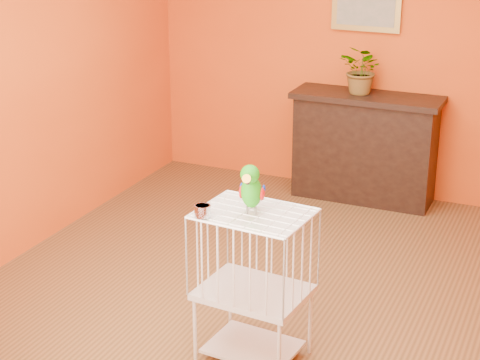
% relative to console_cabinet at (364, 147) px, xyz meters
% --- Properties ---
extents(ground, '(4.50, 4.50, 0.00)m').
position_rel_console_cabinet_xyz_m(ground, '(-0.11, -2.02, -0.49)').
color(ground, brown).
rests_on(ground, ground).
extents(room_shell, '(4.50, 4.50, 4.50)m').
position_rel_console_cabinet_xyz_m(room_shell, '(-0.11, -2.02, 1.09)').
color(room_shell, '#D45014').
rests_on(room_shell, ground).
extents(console_cabinet, '(1.32, 0.48, 0.98)m').
position_rel_console_cabinet_xyz_m(console_cabinet, '(0.00, 0.00, 0.00)').
color(console_cabinet, black).
rests_on(console_cabinet, ground).
extents(potted_plant, '(0.53, 0.55, 0.34)m').
position_rel_console_cabinet_xyz_m(potted_plant, '(-0.05, 0.03, 0.66)').
color(potted_plant, '#26722D').
rests_on(potted_plant, console_cabinet).
extents(framed_picture, '(0.62, 0.04, 0.50)m').
position_rel_console_cabinet_xyz_m(framed_picture, '(-0.11, 0.20, 1.26)').
color(framed_picture, olive).
rests_on(framed_picture, room_shell).
extents(birdcage, '(0.66, 0.53, 0.96)m').
position_rel_console_cabinet_xyz_m(birdcage, '(0.13, -2.85, 0.01)').
color(birdcage, beige).
rests_on(birdcage, ground).
extents(feed_cup, '(0.09, 0.09, 0.07)m').
position_rel_console_cabinet_xyz_m(feed_cup, '(-0.11, -3.02, 0.51)').
color(feed_cup, silver).
rests_on(feed_cup, birdcage).
extents(parrot, '(0.16, 0.28, 0.31)m').
position_rel_console_cabinet_xyz_m(parrot, '(0.12, -2.87, 0.62)').
color(parrot, '#59544C').
rests_on(parrot, birdcage).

